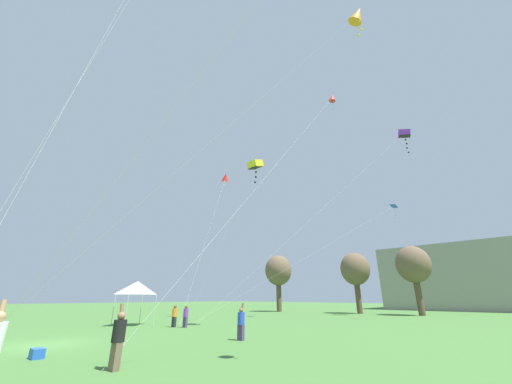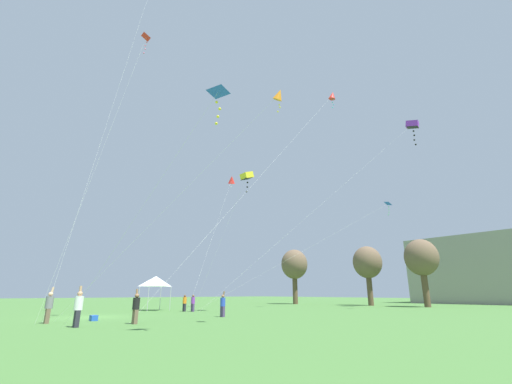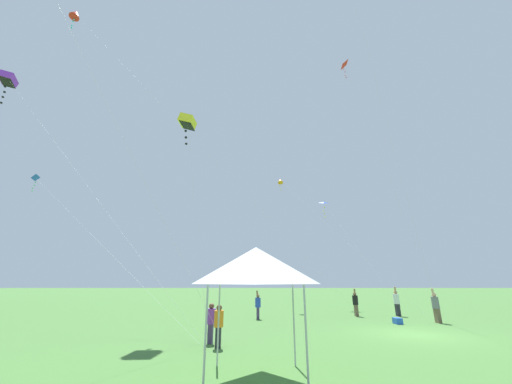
{
  "view_description": "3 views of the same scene",
  "coord_description": "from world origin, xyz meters",
  "px_view_note": "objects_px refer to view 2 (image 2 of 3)",
  "views": [
    {
      "loc": [
        17.14,
        -4.14,
        2.06
      ],
      "look_at": [
        5.71,
        8.41,
        8.34
      ],
      "focal_mm": 20.0,
      "sensor_mm": 36.0,
      "label": 1
    },
    {
      "loc": [
        27.28,
        -7.47,
        1.66
      ],
      "look_at": [
        7.24,
        9.14,
        9.35
      ],
      "focal_mm": 24.0,
      "sensor_mm": 36.0,
      "label": 2
    },
    {
      "loc": [
        -14.63,
        7.33,
        2.33
      ],
      "look_at": [
        4.66,
        7.41,
        8.43
      ],
      "focal_mm": 20.0,
      "sensor_mm": 36.0,
      "label": 3
    }
  ],
  "objects_px": {
    "person_white_shirt": "(78,307)",
    "kite_purple_box_0": "(412,125)",
    "kite_red_delta_5": "(147,0)",
    "person_blue_shirt": "(223,304)",
    "kite_blue_delta_6": "(217,95)",
    "person_orange_shirt": "(185,302)",
    "kite_blue_delta_2": "(385,206)",
    "kite_yellow_box_8": "(247,176)",
    "cooler_box": "(94,318)",
    "person_black_shirt": "(136,307)",
    "person_grey_shirt": "(49,306)",
    "person_purple_shirt": "(193,303)",
    "kite_orange_diamond_7": "(278,96)",
    "kite_red_diamond_3": "(232,180)",
    "kite_red_delta_4": "(146,41)",
    "festival_tent": "(156,281)",
    "kite_red_diamond_1": "(332,96)"
  },
  "relations": [
    {
      "from": "person_blue_shirt",
      "to": "person_white_shirt",
      "type": "distance_m",
      "value": 10.2
    },
    {
      "from": "person_grey_shirt",
      "to": "person_purple_shirt",
      "type": "bearing_deg",
      "value": 18.61
    },
    {
      "from": "kite_red_delta_5",
      "to": "kite_yellow_box_8",
      "type": "height_order",
      "value": "kite_red_delta_5"
    },
    {
      "from": "kite_red_diamond_3",
      "to": "person_purple_shirt",
      "type": "bearing_deg",
      "value": -57.38
    },
    {
      "from": "person_orange_shirt",
      "to": "kite_blue_delta_2",
      "type": "distance_m",
      "value": 23.16
    },
    {
      "from": "kite_orange_diamond_7",
      "to": "kite_purple_box_0",
      "type": "bearing_deg",
      "value": 99.71
    },
    {
      "from": "cooler_box",
      "to": "person_white_shirt",
      "type": "height_order",
      "value": "person_white_shirt"
    },
    {
      "from": "festival_tent",
      "to": "person_orange_shirt",
      "type": "bearing_deg",
      "value": 22.03
    },
    {
      "from": "kite_blue_delta_6",
      "to": "person_blue_shirt",
      "type": "bearing_deg",
      "value": 143.17
    },
    {
      "from": "person_blue_shirt",
      "to": "kite_red_diamond_3",
      "type": "relative_size",
      "value": 0.11
    },
    {
      "from": "cooler_box",
      "to": "kite_blue_delta_2",
      "type": "bearing_deg",
      "value": 79.77
    },
    {
      "from": "person_black_shirt",
      "to": "person_purple_shirt",
      "type": "xyz_separation_m",
      "value": [
        -9.41,
        8.97,
        -0.1
      ]
    },
    {
      "from": "person_white_shirt",
      "to": "kite_blue_delta_6",
      "type": "xyz_separation_m",
      "value": [
        7.97,
        2.76,
        9.48
      ]
    },
    {
      "from": "kite_blue_delta_2",
      "to": "kite_red_delta_5",
      "type": "height_order",
      "value": "kite_red_delta_5"
    },
    {
      "from": "kite_red_delta_5",
      "to": "kite_blue_delta_6",
      "type": "relative_size",
      "value": 2.76
    },
    {
      "from": "cooler_box",
      "to": "kite_orange_diamond_7",
      "type": "bearing_deg",
      "value": 27.15
    },
    {
      "from": "cooler_box",
      "to": "kite_red_delta_5",
      "type": "distance_m",
      "value": 28.6
    },
    {
      "from": "cooler_box",
      "to": "kite_red_delta_4",
      "type": "bearing_deg",
      "value": 18.39
    },
    {
      "from": "person_white_shirt",
      "to": "person_black_shirt",
      "type": "bearing_deg",
      "value": -139.09
    },
    {
      "from": "kite_orange_diamond_7",
      "to": "kite_red_diamond_3",
      "type": "bearing_deg",
      "value": 150.82
    },
    {
      "from": "person_orange_shirt",
      "to": "kite_red_delta_5",
      "type": "bearing_deg",
      "value": -149.61
    },
    {
      "from": "person_grey_shirt",
      "to": "kite_red_delta_4",
      "type": "height_order",
      "value": "kite_red_delta_4"
    },
    {
      "from": "cooler_box",
      "to": "person_orange_shirt",
      "type": "height_order",
      "value": "person_orange_shirt"
    },
    {
      "from": "kite_yellow_box_8",
      "to": "kite_red_diamond_3",
      "type": "bearing_deg",
      "value": 152.92
    },
    {
      "from": "kite_orange_diamond_7",
      "to": "person_blue_shirt",
      "type": "bearing_deg",
      "value": 164.2
    },
    {
      "from": "kite_red_diamond_3",
      "to": "kite_red_delta_5",
      "type": "bearing_deg",
      "value": -64.57
    },
    {
      "from": "kite_orange_diamond_7",
      "to": "kite_blue_delta_6",
      "type": "bearing_deg",
      "value": -79.48
    },
    {
      "from": "person_black_shirt",
      "to": "kite_purple_box_0",
      "type": "relative_size",
      "value": 0.08
    },
    {
      "from": "person_grey_shirt",
      "to": "kite_blue_delta_2",
      "type": "height_order",
      "value": "kite_blue_delta_2"
    },
    {
      "from": "person_black_shirt",
      "to": "kite_orange_diamond_7",
      "type": "bearing_deg",
      "value": -156.73
    },
    {
      "from": "person_white_shirt",
      "to": "kite_purple_box_0",
      "type": "xyz_separation_m",
      "value": [
        2.26,
        35.74,
        21.21
      ]
    },
    {
      "from": "festival_tent",
      "to": "person_blue_shirt",
      "type": "height_order",
      "value": "festival_tent"
    },
    {
      "from": "person_white_shirt",
      "to": "kite_blue_delta_2",
      "type": "height_order",
      "value": "kite_blue_delta_2"
    },
    {
      "from": "kite_red_delta_4",
      "to": "kite_red_diamond_1",
      "type": "bearing_deg",
      "value": 91.88
    },
    {
      "from": "person_orange_shirt",
      "to": "person_black_shirt",
      "type": "xyz_separation_m",
      "value": [
        10.22,
        -8.56,
        0.1
      ]
    },
    {
      "from": "kite_blue_delta_2",
      "to": "kite_red_delta_4",
      "type": "distance_m",
      "value": 28.29
    },
    {
      "from": "person_orange_shirt",
      "to": "kite_red_delta_5",
      "type": "xyz_separation_m",
      "value": [
        3.41,
        -7.63,
        27.73
      ]
    },
    {
      "from": "person_white_shirt",
      "to": "kite_purple_box_0",
      "type": "relative_size",
      "value": 0.08
    },
    {
      "from": "kite_red_diamond_3",
      "to": "kite_blue_delta_6",
      "type": "distance_m",
      "value": 28.27
    },
    {
      "from": "kite_blue_delta_2",
      "to": "kite_red_delta_5",
      "type": "relative_size",
      "value": 0.59
    },
    {
      "from": "person_purple_shirt",
      "to": "kite_red_diamond_3",
      "type": "distance_m",
      "value": 17.27
    },
    {
      "from": "kite_red_delta_5",
      "to": "kite_yellow_box_8",
      "type": "distance_m",
      "value": 19.35
    },
    {
      "from": "kite_red_delta_5",
      "to": "person_blue_shirt",
      "type": "bearing_deg",
      "value": 50.16
    },
    {
      "from": "kite_orange_diamond_7",
      "to": "person_purple_shirt",
      "type": "bearing_deg",
      "value": 165.02
    },
    {
      "from": "person_black_shirt",
      "to": "kite_red_delta_5",
      "type": "distance_m",
      "value": 28.47
    },
    {
      "from": "person_blue_shirt",
      "to": "person_white_shirt",
      "type": "xyz_separation_m",
      "value": [
        1.76,
        -10.05,
        0.11
      ]
    },
    {
      "from": "kite_red_delta_4",
      "to": "kite_red_delta_5",
      "type": "bearing_deg",
      "value": 164.33
    },
    {
      "from": "person_grey_shirt",
      "to": "festival_tent",
      "type": "bearing_deg",
      "value": 37.06
    },
    {
      "from": "person_blue_shirt",
      "to": "festival_tent",
      "type": "bearing_deg",
      "value": 158.21
    },
    {
      "from": "kite_red_diamond_3",
      "to": "kite_red_delta_5",
      "type": "relative_size",
      "value": 0.55
    }
  ]
}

